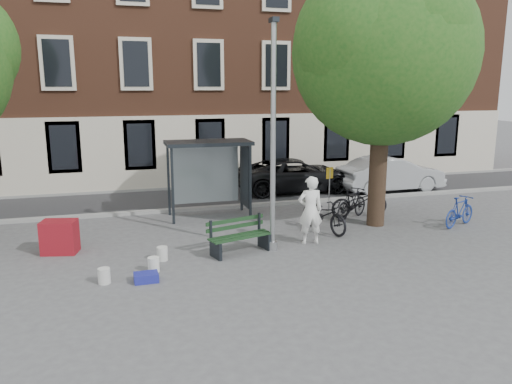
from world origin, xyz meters
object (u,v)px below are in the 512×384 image
object	(u,v)px
notice_sign	(329,182)
painter	(310,210)
bench	(239,238)
red_stand	(60,237)
bike_a	(359,202)
bike_d	(352,203)
bike_b	(460,211)
bus_shelter	(219,161)
bike_c	(324,214)
lamppost	(273,149)
car_silver	(391,174)
car_dark	(295,175)

from	to	relation	value
notice_sign	painter	bearing A→B (deg)	-143.73
bench	red_stand	world-z (taller)	bench
red_stand	bike_a	bearing A→B (deg)	7.17
bike_d	bike_b	bearing A→B (deg)	-154.01
red_stand	notice_sign	bearing A→B (deg)	10.80
bus_shelter	bike_b	world-z (taller)	bus_shelter
bench	bike_d	xyz separation A→B (m)	(4.52, 2.38, 0.11)
bike_a	bike_c	distance (m)	2.22
lamppost	bike_b	bearing A→B (deg)	5.30
painter	notice_sign	size ratio (longest dim) A/B	1.15
car_silver	red_stand	size ratio (longest dim) A/B	5.04
bike_a	red_stand	distance (m)	9.61
bike_a	car_dark	size ratio (longest dim) A/B	0.41
bus_shelter	red_stand	bearing A→B (deg)	-150.78
bike_d	car_silver	world-z (taller)	car_silver
painter	bike_b	size ratio (longest dim) A/B	1.19
car_dark	car_silver	size ratio (longest dim) A/B	1.12
bench	bike_d	bearing A→B (deg)	11.21
bus_shelter	painter	size ratio (longest dim) A/B	1.45
bike_a	bike_b	size ratio (longest dim) A/B	1.26
lamppost	car_silver	bearing A→B (deg)	39.91
bike_d	car_silver	distance (m)	5.18
painter	bike_a	distance (m)	3.59
bike_b	car_dark	bearing A→B (deg)	1.82
notice_sign	red_stand	bearing A→B (deg)	170.60
bus_shelter	bike_c	world-z (taller)	bus_shelter
bus_shelter	bike_d	distance (m)	4.74
lamppost	red_stand	xyz separation A→B (m)	(-5.59, 1.32, -2.33)
car_dark	car_silver	world-z (taller)	car_silver
red_stand	bus_shelter	bearing A→B (deg)	29.22
bike_d	car_dark	distance (m)	4.81
car_silver	red_stand	xyz separation A→B (m)	(-12.85, -4.75, -0.30)
lamppost	notice_sign	bearing A→B (deg)	44.60
bike_b	bike_d	bearing A→B (deg)	34.43
lamppost	painter	size ratio (longest dim) A/B	3.11
bus_shelter	bench	size ratio (longest dim) A/B	1.54
lamppost	bench	size ratio (longest dim) A/B	3.29
bench	bike_b	bearing A→B (deg)	-12.11
bike_a	bike_b	xyz separation A→B (m)	(2.56, -1.91, -0.05)
bike_a	notice_sign	world-z (taller)	notice_sign
bike_a	notice_sign	bearing A→B (deg)	65.22
bike_b	bike_c	bearing A→B (deg)	57.32
bike_a	bike_c	xyz separation A→B (m)	(-1.85, -1.22, -0.00)
car_dark	bike_a	bearing A→B (deg)	-171.64
red_stand	bench	bearing A→B (deg)	-15.57
lamppost	car_silver	xyz separation A→B (m)	(7.26, 6.07, -2.04)
painter	red_stand	world-z (taller)	painter
red_stand	notice_sign	size ratio (longest dim) A/B	0.53
bus_shelter	car_silver	size ratio (longest dim) A/B	0.63
bike_d	notice_sign	distance (m)	1.05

